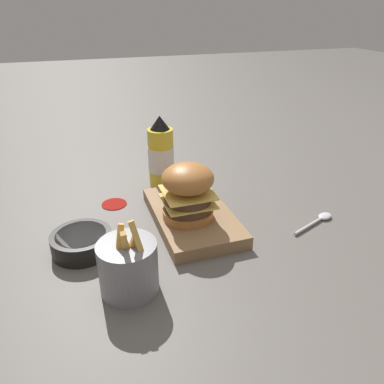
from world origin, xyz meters
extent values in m
plane|color=#5B5651|center=(0.00, 0.00, 0.00)|extent=(6.00, 6.00, 0.00)
cube|color=olive|center=(-0.06, 0.07, 0.02)|extent=(0.30, 0.17, 0.03)
cylinder|color=#AD6B33|center=(-0.03, 0.05, 0.04)|extent=(0.12, 0.12, 0.02)
cylinder|color=#4C3323|center=(-0.03, 0.05, 0.06)|extent=(0.11, 0.11, 0.02)
cube|color=#EAC656|center=(-0.03, 0.05, 0.07)|extent=(0.11, 0.11, 0.00)
cylinder|color=#4C3323|center=(-0.03, 0.05, 0.08)|extent=(0.11, 0.11, 0.02)
cube|color=#EAC656|center=(-0.03, 0.05, 0.09)|extent=(0.11, 0.11, 0.00)
ellipsoid|color=#AD6B33|center=(-0.03, 0.05, 0.13)|extent=(0.12, 0.12, 0.07)
cylinder|color=yellow|center=(-0.28, 0.06, 0.08)|extent=(0.07, 0.07, 0.17)
cylinder|color=white|center=(-0.28, 0.06, 0.08)|extent=(0.07, 0.07, 0.07)
cone|color=black|center=(-0.28, 0.06, 0.18)|extent=(0.05, 0.05, 0.04)
cylinder|color=slate|center=(0.13, -0.11, 0.05)|extent=(0.11, 0.11, 0.10)
cube|color=gold|center=(0.14, -0.12, 0.10)|extent=(0.03, 0.01, 0.08)
cube|color=gold|center=(0.13, -0.12, 0.10)|extent=(0.03, 0.03, 0.08)
cube|color=gold|center=(0.14, -0.11, 0.09)|extent=(0.03, 0.02, 0.07)
cube|color=gold|center=(0.14, -0.11, 0.09)|extent=(0.02, 0.03, 0.06)
cube|color=gold|center=(0.15, -0.09, 0.11)|extent=(0.04, 0.03, 0.09)
cylinder|color=black|center=(-0.02, -0.19, 0.02)|extent=(0.13, 0.13, 0.04)
cylinder|color=#CC4C33|center=(-0.02, -0.19, 0.04)|extent=(0.10, 0.10, 0.01)
cylinder|color=silver|center=(0.06, 0.32, 0.01)|extent=(0.04, 0.10, 0.01)
ellipsoid|color=silver|center=(0.03, 0.39, 0.01)|extent=(0.04, 0.05, 0.01)
cylinder|color=#9E140F|center=(-0.20, -0.09, 0.00)|extent=(0.07, 0.07, 0.00)
camera|label=1|loc=(0.67, -0.17, 0.48)|focal=35.00mm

